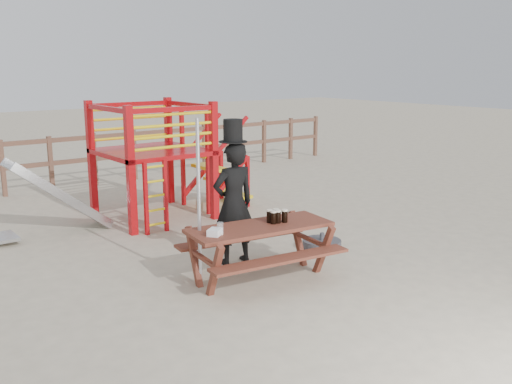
% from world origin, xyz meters
% --- Properties ---
extents(ground, '(60.00, 60.00, 0.00)m').
position_xyz_m(ground, '(0.00, 0.00, 0.00)').
color(ground, '#BCAE92').
rests_on(ground, ground).
extents(back_fence, '(15.09, 0.09, 1.20)m').
position_xyz_m(back_fence, '(0.00, 7.00, 0.74)').
color(back_fence, brown).
rests_on(back_fence, ground).
extents(playground_fort, '(4.71, 1.84, 2.10)m').
position_xyz_m(playground_fort, '(0.12, 3.58, 1.07)').
color(playground_fort, '#AF0B10').
rests_on(playground_fort, ground).
extents(picnic_table, '(2.02, 1.53, 0.72)m').
position_xyz_m(picnic_table, '(-0.19, -0.02, 0.45)').
color(picnic_table, maroon).
rests_on(picnic_table, ground).
extents(man_with_hat, '(0.66, 0.46, 2.01)m').
position_xyz_m(man_with_hat, '(-0.09, 0.69, 0.90)').
color(man_with_hat, black).
rests_on(man_with_hat, ground).
extents(metal_pole, '(0.05, 0.05, 2.10)m').
position_xyz_m(metal_pole, '(-0.91, 0.28, 1.05)').
color(metal_pole, '#B2B2B7').
rests_on(metal_pole, ground).
extents(parasol_base, '(0.58, 0.58, 0.25)m').
position_xyz_m(parasol_base, '(1.32, 0.38, 0.07)').
color(parasol_base, '#39393E').
rests_on(parasol_base, ground).
extents(paper_bag, '(0.23, 0.22, 0.08)m').
position_xyz_m(paper_bag, '(-0.89, -0.03, 0.76)').
color(paper_bag, white).
rests_on(paper_bag, picnic_table).
extents(stout_pints, '(0.24, 0.19, 0.17)m').
position_xyz_m(stout_pints, '(0.06, -0.04, 0.81)').
color(stout_pints, black).
rests_on(stout_pints, picnic_table).
extents(empty_glasses, '(0.08, 0.08, 0.15)m').
position_xyz_m(empty_glasses, '(-0.82, -0.04, 0.79)').
color(empty_glasses, silver).
rests_on(empty_glasses, picnic_table).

